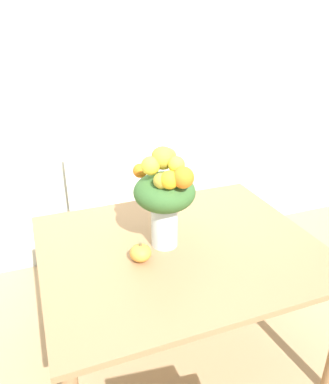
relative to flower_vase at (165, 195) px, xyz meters
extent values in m
plane|color=tan|center=(0.08, -0.03, -1.05)|extent=(12.00, 12.00, 0.00)
cube|color=silver|center=(0.08, 1.20, 0.30)|extent=(8.00, 0.06, 2.70)
cube|color=#9E754C|center=(0.08, -0.03, -0.31)|extent=(1.42, 1.17, 0.03)
cylinder|color=#9E754C|center=(-0.58, 0.49, -0.69)|extent=(0.06, 0.06, 0.73)
cylinder|color=#9E754C|center=(0.73, 0.49, -0.69)|extent=(0.06, 0.06, 0.73)
cylinder|color=silver|center=(0.00, 0.01, -0.17)|extent=(0.14, 0.14, 0.24)
cylinder|color=silver|center=(0.00, 0.01, -0.23)|extent=(0.12, 0.12, 0.11)
cylinder|color=#38662D|center=(0.03, 0.01, -0.13)|extent=(0.01, 0.01, 0.30)
cylinder|color=#38662D|center=(0.01, 0.03, -0.13)|extent=(0.01, 0.01, 0.30)
cylinder|color=#38662D|center=(-0.02, 0.02, -0.13)|extent=(0.01, 0.01, 0.30)
cylinder|color=#38662D|center=(-0.02, -0.01, -0.13)|extent=(0.01, 0.00, 0.30)
cylinder|color=#38662D|center=(0.01, -0.02, -0.13)|extent=(0.01, 0.01, 0.30)
ellipsoid|color=#38662D|center=(0.00, 0.01, 0.01)|extent=(0.31, 0.31, 0.18)
sphere|color=#AD9E33|center=(-0.01, 0.03, 0.19)|extent=(0.08, 0.08, 0.08)
sphere|color=yellow|center=(-0.07, 0.00, 0.16)|extent=(0.09, 0.09, 0.09)
sphere|color=yellow|center=(-0.01, -0.10, 0.12)|extent=(0.09, 0.09, 0.09)
sphere|color=yellow|center=(0.04, 0.05, 0.18)|extent=(0.08, 0.08, 0.08)
sphere|color=orange|center=(0.04, -0.12, 0.13)|extent=(0.10, 0.10, 0.10)
sphere|color=#AD9E33|center=(-0.04, -0.07, 0.11)|extent=(0.08, 0.08, 0.08)
sphere|color=orange|center=(-0.07, 0.18, 0.07)|extent=(0.08, 0.08, 0.08)
sphere|color=#AD9E33|center=(-0.01, 0.01, 0.19)|extent=(0.11, 0.11, 0.11)
sphere|color=yellow|center=(0.04, -0.06, 0.17)|extent=(0.08, 0.08, 0.08)
ellipsoid|color=gold|center=(-0.16, -0.09, -0.25)|extent=(0.11, 0.11, 0.09)
cylinder|color=brown|center=(-0.16, -0.09, -0.20)|extent=(0.01, 0.01, 0.02)
cube|color=silver|center=(-0.16, 0.87, -0.59)|extent=(0.44, 0.44, 0.02)
cylinder|color=silver|center=(-0.33, 0.70, -0.83)|extent=(0.04, 0.04, 0.45)
cylinder|color=silver|center=(0.01, 0.71, -0.83)|extent=(0.04, 0.04, 0.45)
cylinder|color=silver|center=(-0.34, 1.03, -0.83)|extent=(0.04, 0.04, 0.45)
cylinder|color=silver|center=(0.00, 1.05, -0.83)|extent=(0.04, 0.04, 0.45)
cube|color=silver|center=(-0.17, 1.07, -0.34)|extent=(0.40, 0.03, 0.48)
camera|label=1|loc=(-0.59, -1.55, 0.79)|focal=35.00mm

